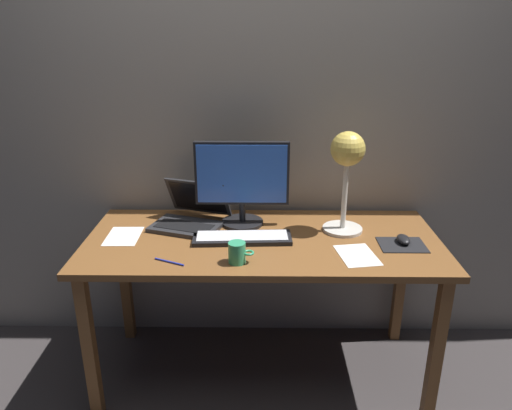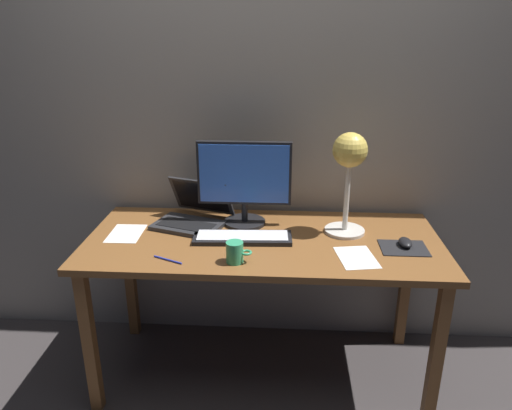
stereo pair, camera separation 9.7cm
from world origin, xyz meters
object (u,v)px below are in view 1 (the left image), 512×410
object	(u,v)px
keyboard_main	(242,238)
laptop	(192,212)
mouse	(404,239)
desk_lamp	(347,161)
coffee_mug	(237,253)
monitor	(242,180)
pen	(169,262)

from	to	relation	value
keyboard_main	laptop	world-z (taller)	laptop
mouse	laptop	bearing A→B (deg)	167.43
laptop	desk_lamp	bearing A→B (deg)	-5.95
coffee_mug	mouse	bearing A→B (deg)	14.71
monitor	laptop	bearing A→B (deg)	179.49
desk_lamp	coffee_mug	xyz separation A→B (m)	(-0.48, -0.33, -0.30)
mouse	pen	size ratio (longest dim) A/B	0.69
monitor	desk_lamp	size ratio (longest dim) A/B	0.94
laptop	mouse	bearing A→B (deg)	-12.57
monitor	keyboard_main	distance (m)	0.28
monitor	coffee_mug	bearing A→B (deg)	-90.64
keyboard_main	coffee_mug	distance (m)	0.22
desk_lamp	pen	bearing A→B (deg)	-156.06
monitor	coffee_mug	size ratio (longest dim) A/B	4.17
monitor	laptop	size ratio (longest dim) A/B	1.12
keyboard_main	pen	size ratio (longest dim) A/B	3.19
desk_lamp	keyboard_main	bearing A→B (deg)	-166.07
mouse	pen	distance (m)	1.02
keyboard_main	mouse	xyz separation A→B (m)	(0.71, -0.02, 0.01)
keyboard_main	laptop	bearing A→B (deg)	142.80
keyboard_main	mouse	distance (m)	0.71
pen	monitor	bearing A→B (deg)	55.29
desk_lamp	pen	distance (m)	0.89
keyboard_main	desk_lamp	size ratio (longest dim) A/B	0.95
coffee_mug	monitor	bearing A→B (deg)	89.36
pen	mouse	bearing A→B (deg)	11.01
keyboard_main	pen	distance (m)	0.36
coffee_mug	pen	xyz separation A→B (m)	(-0.28, -0.00, -0.04)
coffee_mug	desk_lamp	bearing A→B (deg)	34.70
mouse	coffee_mug	bearing A→B (deg)	-165.29
laptop	keyboard_main	bearing A→B (deg)	-37.20
desk_lamp	mouse	xyz separation A→B (m)	(0.25, -0.14, -0.32)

